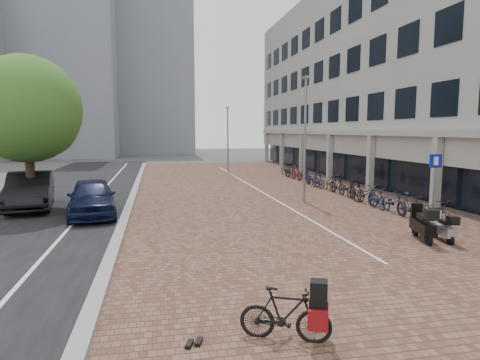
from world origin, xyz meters
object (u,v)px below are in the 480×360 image
Objects in this scene: scooter_mid at (422,223)px; hero_bike at (285,314)px; scooter_front at (443,227)px; parking_sign at (435,175)px; car_dark at (30,190)px; car_navy at (92,197)px.

hero_bike is at bearing -124.32° from scooter_mid.
hero_bike is at bearing -133.75° from scooter_front.
parking_sign is (1.98, 3.22, 1.32)m from scooter_front.
car_dark reaches higher than scooter_front.
scooter_mid is (6.36, 5.35, 0.09)m from hero_bike.
hero_bike is (7.84, -13.98, -0.36)m from car_dark.
parking_sign is at bearing -21.27° from car_navy.
scooter_mid is at bearing -26.64° from hero_bike.
car_navy is 12.63m from hero_bike.
hero_bike is 0.95× the size of scooter_mid.
car_navy reaches higher than scooter_mid.
scooter_mid is at bearing 170.86° from scooter_front.
car_navy is at bearing 167.16° from parking_sign.
parking_sign is at bearing 64.84° from scooter_mid.
parking_sign reaches higher than scooter_front.
hero_bike is 8.31m from scooter_mid.
car_navy is at bearing 160.80° from scooter_front.
car_dark is 3.03× the size of scooter_mid.
parking_sign is at bearing -23.68° from hero_bike.
car_navy is 2.70× the size of scooter_mid.
hero_bike is 0.61× the size of parking_sign.
parking_sign reaches higher than scooter_mid.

